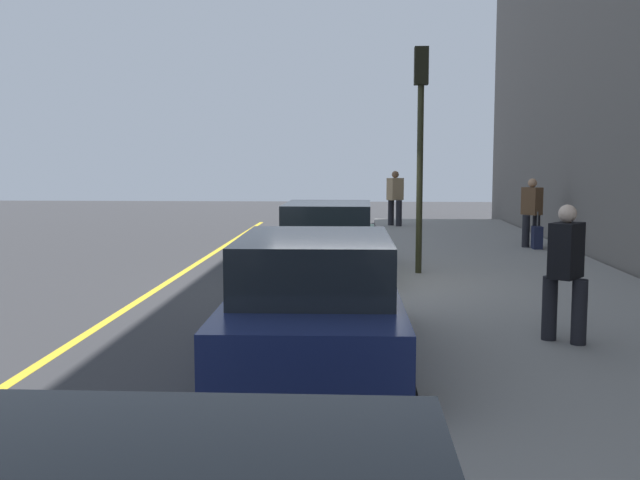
{
  "coord_description": "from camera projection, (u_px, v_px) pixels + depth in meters",
  "views": [
    {
      "loc": [
        -13.6,
        -0.44,
        2.33
      ],
      "look_at": [
        -2.43,
        0.15,
        1.12
      ],
      "focal_mm": 41.91,
      "sensor_mm": 36.0,
      "label": 1
    }
  ],
  "objects": [
    {
      "name": "pedestrian_brown_coat",
      "position": [
        532.0,
        210.0,
        18.65
      ],
      "size": [
        0.54,
        0.51,
        1.71
      ],
      "color": "black",
      "rests_on": "sidewalk"
    },
    {
      "name": "parked_car_green",
      "position": [
        328.0,
        242.0,
        14.36
      ],
      "size": [
        4.33,
        1.93,
        1.51
      ],
      "color": "black",
      "rests_on": "ground"
    },
    {
      "name": "traffic_light_pole",
      "position": [
        420.0,
        121.0,
        14.12
      ],
      "size": [
        0.35,
        0.26,
        4.28
      ],
      "color": "#2D2D19",
      "rests_on": "sidewalk"
    },
    {
      "name": "lane_stripe_centre",
      "position": [
        164.0,
        285.0,
        13.94
      ],
      "size": [
        28.0,
        0.14,
        0.01
      ],
      "primitive_type": "cube",
      "color": "gold",
      "rests_on": "ground"
    },
    {
      "name": "rolling_suitcase",
      "position": [
        537.0,
        237.0,
        18.29
      ],
      "size": [
        0.34,
        0.22,
        0.91
      ],
      "color": "#191E38",
      "rests_on": "sidewalk"
    },
    {
      "name": "sidewalk",
      "position": [
        516.0,
        284.0,
        13.59
      ],
      "size": [
        28.0,
        4.6,
        0.15
      ],
      "primitive_type": "cube",
      "color": "gray",
      "rests_on": "ground"
    },
    {
      "name": "ground_plane",
      "position": [
        335.0,
        286.0,
        13.77
      ],
      "size": [
        56.0,
        56.0,
        0.0
      ],
      "primitive_type": "plane",
      "color": "#333335"
    },
    {
      "name": "snow_bank_curb",
      "position": [
        373.0,
        286.0,
        13.13
      ],
      "size": [
        4.55,
        0.56,
        0.22
      ],
      "primitive_type": "cube",
      "color": "white",
      "rests_on": "ground"
    },
    {
      "name": "pedestrian_black_coat",
      "position": [
        566.0,
        269.0,
        8.86
      ],
      "size": [
        0.53,
        0.49,
        1.65
      ],
      "color": "black",
      "rests_on": "sidewalk"
    },
    {
      "name": "pedestrian_tan_coat",
      "position": [
        395.0,
        197.0,
        24.65
      ],
      "size": [
        0.54,
        0.57,
        1.81
      ],
      "color": "black",
      "rests_on": "sidewalk"
    },
    {
      "name": "parked_car_navy",
      "position": [
        316.0,
        302.0,
        8.24
      ],
      "size": [
        4.59,
        1.96,
        1.51
      ],
      "color": "black",
      "rests_on": "ground"
    }
  ]
}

